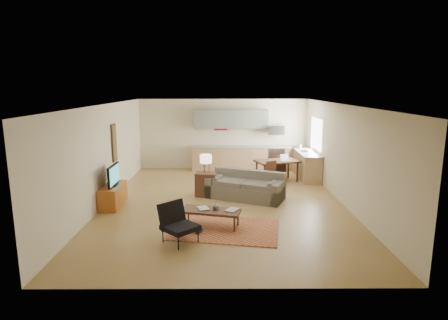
{
  "coord_description": "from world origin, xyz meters",
  "views": [
    {
      "loc": [
        -0.05,
        -9.96,
        3.18
      ],
      "look_at": [
        0.0,
        0.3,
        1.15
      ],
      "focal_mm": 30.0,
      "sensor_mm": 36.0,
      "label": 1
    }
  ],
  "objects_px": {
    "console_table": "(206,185)",
    "dining_table": "(277,171)",
    "armchair": "(180,224)",
    "tv_credenza": "(113,196)",
    "sofa": "(245,185)",
    "coffee_table": "(211,218)"
  },
  "relations": [
    {
      "from": "coffee_table",
      "to": "tv_credenza",
      "type": "bearing_deg",
      "value": 163.8
    },
    {
      "from": "coffee_table",
      "to": "dining_table",
      "type": "height_order",
      "value": "dining_table"
    },
    {
      "from": "armchair",
      "to": "tv_credenza",
      "type": "bearing_deg",
      "value": 85.87
    },
    {
      "from": "tv_credenza",
      "to": "console_table",
      "type": "height_order",
      "value": "console_table"
    },
    {
      "from": "sofa",
      "to": "dining_table",
      "type": "relative_size",
      "value": 1.59
    },
    {
      "from": "armchair",
      "to": "dining_table",
      "type": "height_order",
      "value": "armchair"
    },
    {
      "from": "coffee_table",
      "to": "sofa",
      "type": "bearing_deg",
      "value": 81.07
    },
    {
      "from": "coffee_table",
      "to": "armchair",
      "type": "height_order",
      "value": "armchair"
    },
    {
      "from": "tv_credenza",
      "to": "sofa",
      "type": "bearing_deg",
      "value": 9.9
    },
    {
      "from": "console_table",
      "to": "coffee_table",
      "type": "bearing_deg",
      "value": -75.94
    },
    {
      "from": "sofa",
      "to": "console_table",
      "type": "xyz_separation_m",
      "value": [
        -1.13,
        0.28,
        -0.04
      ]
    },
    {
      "from": "armchair",
      "to": "console_table",
      "type": "relative_size",
      "value": 1.18
    },
    {
      "from": "sofa",
      "to": "tv_credenza",
      "type": "xyz_separation_m",
      "value": [
        -3.6,
        -0.63,
        -0.11
      ]
    },
    {
      "from": "armchair",
      "to": "dining_table",
      "type": "distance_m",
      "value": 5.77
    },
    {
      "from": "armchair",
      "to": "dining_table",
      "type": "bearing_deg",
      "value": 17.21
    },
    {
      "from": "tv_credenza",
      "to": "dining_table",
      "type": "height_order",
      "value": "dining_table"
    },
    {
      "from": "console_table",
      "to": "dining_table",
      "type": "xyz_separation_m",
      "value": [
        2.33,
        1.75,
        0.01
      ]
    },
    {
      "from": "sofa",
      "to": "dining_table",
      "type": "height_order",
      "value": "sofa"
    },
    {
      "from": "tv_credenza",
      "to": "console_table",
      "type": "bearing_deg",
      "value": 20.13
    },
    {
      "from": "armchair",
      "to": "dining_table",
      "type": "xyz_separation_m",
      "value": [
        2.72,
        5.09,
        -0.05
      ]
    },
    {
      "from": "sofa",
      "to": "armchair",
      "type": "relative_size",
      "value": 2.74
    },
    {
      "from": "sofa",
      "to": "armchair",
      "type": "height_order",
      "value": "armchair"
    }
  ]
}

